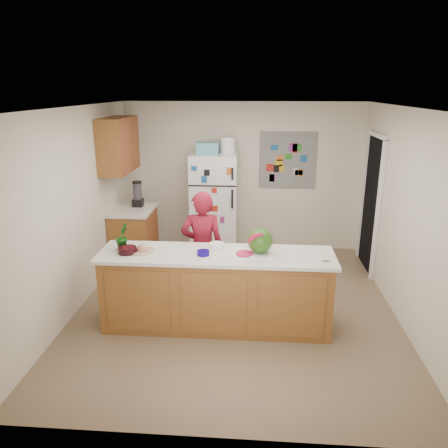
# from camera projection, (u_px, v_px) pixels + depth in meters

# --- Properties ---
(floor) EXTENTS (4.00, 4.50, 0.02)m
(floor) POSITION_uv_depth(u_px,v_px,m) (235.00, 306.00, 5.68)
(floor) COLOR brown
(floor) RESTS_ON ground
(wall_back) EXTENTS (4.00, 0.02, 2.50)m
(wall_back) POSITION_uv_depth(u_px,v_px,m) (243.00, 177.00, 7.45)
(wall_back) COLOR beige
(wall_back) RESTS_ON ground
(wall_left) EXTENTS (0.02, 4.50, 2.50)m
(wall_left) POSITION_uv_depth(u_px,v_px,m) (76.00, 210.00, 5.45)
(wall_left) COLOR beige
(wall_left) RESTS_ON ground
(wall_right) EXTENTS (0.02, 4.50, 2.50)m
(wall_right) POSITION_uv_depth(u_px,v_px,m) (406.00, 217.00, 5.16)
(wall_right) COLOR beige
(wall_right) RESTS_ON ground
(ceiling) EXTENTS (4.00, 4.50, 0.02)m
(ceiling) POSITION_uv_depth(u_px,v_px,m) (237.00, 106.00, 4.93)
(ceiling) COLOR white
(ceiling) RESTS_ON wall_back
(doorway) EXTENTS (0.03, 0.85, 2.04)m
(doorway) POSITION_uv_depth(u_px,v_px,m) (372.00, 205.00, 6.61)
(doorway) COLOR black
(doorway) RESTS_ON ground
(peninsula_base) EXTENTS (2.60, 0.62, 0.88)m
(peninsula_base) POSITION_uv_depth(u_px,v_px,m) (216.00, 292.00, 5.08)
(peninsula_base) COLOR brown
(peninsula_base) RESTS_ON floor
(peninsula_top) EXTENTS (2.68, 0.70, 0.04)m
(peninsula_top) POSITION_uv_depth(u_px,v_px,m) (216.00, 255.00, 4.95)
(peninsula_top) COLOR silver
(peninsula_top) RESTS_ON peninsula_base
(side_counter_base) EXTENTS (0.60, 0.80, 0.86)m
(side_counter_base) POSITION_uv_depth(u_px,v_px,m) (134.00, 237.00, 6.96)
(side_counter_base) COLOR brown
(side_counter_base) RESTS_ON floor
(side_counter_top) EXTENTS (0.64, 0.84, 0.04)m
(side_counter_top) POSITION_uv_depth(u_px,v_px,m) (132.00, 210.00, 6.82)
(side_counter_top) COLOR silver
(side_counter_top) RESTS_ON side_counter_base
(upper_cabinets) EXTENTS (0.35, 1.00, 0.80)m
(upper_cabinets) POSITION_uv_depth(u_px,v_px,m) (119.00, 145.00, 6.48)
(upper_cabinets) COLOR brown
(upper_cabinets) RESTS_ON wall_left
(refrigerator) EXTENTS (0.75, 0.70, 1.70)m
(refrigerator) POSITION_uv_depth(u_px,v_px,m) (215.00, 205.00, 7.24)
(refrigerator) COLOR silver
(refrigerator) RESTS_ON floor
(fridge_top_bin) EXTENTS (0.35, 0.28, 0.18)m
(fridge_top_bin) POSITION_uv_depth(u_px,v_px,m) (208.00, 148.00, 6.97)
(fridge_top_bin) COLOR #5999B2
(fridge_top_bin) RESTS_ON refrigerator
(photo_collage) EXTENTS (0.95, 0.01, 0.95)m
(photo_collage) POSITION_uv_depth(u_px,v_px,m) (288.00, 160.00, 7.29)
(photo_collage) COLOR slate
(photo_collage) RESTS_ON wall_back
(person) EXTENTS (0.58, 0.41, 1.50)m
(person) POSITION_uv_depth(u_px,v_px,m) (202.00, 248.00, 5.59)
(person) COLOR maroon
(person) RESTS_ON floor
(blender_appliance) EXTENTS (0.14, 0.14, 0.38)m
(blender_appliance) POSITION_uv_depth(u_px,v_px,m) (138.00, 195.00, 6.91)
(blender_appliance) COLOR black
(blender_appliance) RESTS_ON side_counter_top
(cutting_board) EXTENTS (0.46, 0.36, 0.01)m
(cutting_board) POSITION_uv_depth(u_px,v_px,m) (254.00, 254.00, 4.92)
(cutting_board) COLOR white
(cutting_board) RESTS_ON peninsula_top
(watermelon) EXTENTS (0.28, 0.28, 0.28)m
(watermelon) POSITION_uv_depth(u_px,v_px,m) (260.00, 241.00, 4.89)
(watermelon) COLOR #235719
(watermelon) RESTS_ON cutting_board
(watermelon_slice) EXTENTS (0.19, 0.19, 0.02)m
(watermelon_slice) POSITION_uv_depth(u_px,v_px,m) (245.00, 254.00, 4.87)
(watermelon_slice) COLOR red
(watermelon_slice) RESTS_ON cutting_board
(cherry_bowl) EXTENTS (0.23, 0.23, 0.07)m
(cherry_bowl) POSITION_uv_depth(u_px,v_px,m) (127.00, 250.00, 4.94)
(cherry_bowl) COLOR black
(cherry_bowl) RESTS_ON peninsula_top
(white_bowl) EXTENTS (0.20, 0.20, 0.06)m
(white_bowl) POSITION_uv_depth(u_px,v_px,m) (217.00, 246.00, 5.09)
(white_bowl) COLOR white
(white_bowl) RESTS_ON peninsula_top
(cobalt_bowl) EXTENTS (0.19, 0.19, 0.05)m
(cobalt_bowl) POSITION_uv_depth(u_px,v_px,m) (203.00, 253.00, 4.89)
(cobalt_bowl) COLOR #0D0662
(cobalt_bowl) RESTS_ON peninsula_top
(plate) EXTENTS (0.35, 0.35, 0.02)m
(plate) POSITION_uv_depth(u_px,v_px,m) (142.00, 251.00, 4.99)
(plate) COLOR #BDB096
(plate) RESTS_ON peninsula_top
(paper_towel) EXTENTS (0.21, 0.20, 0.02)m
(paper_towel) POSITION_uv_depth(u_px,v_px,m) (254.00, 255.00, 4.85)
(paper_towel) COLOR white
(paper_towel) RESTS_ON peninsula_top
(keys) EXTENTS (0.08, 0.04, 0.01)m
(keys) POSITION_uv_depth(u_px,v_px,m) (325.00, 261.00, 4.70)
(keys) COLOR gray
(keys) RESTS_ON peninsula_top
(potted_plant) EXTENTS (0.15, 0.18, 0.31)m
(potted_plant) POSITION_uv_depth(u_px,v_px,m) (122.00, 236.00, 5.02)
(potted_plant) COLOR #0E490F
(potted_plant) RESTS_ON peninsula_top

